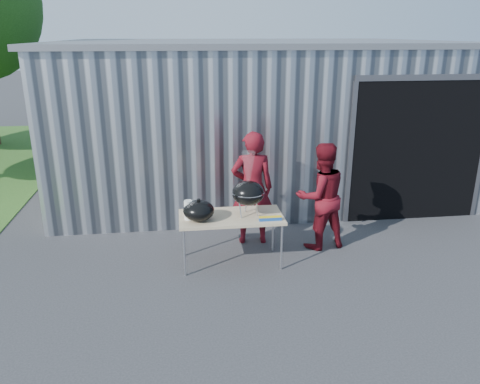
{
  "coord_description": "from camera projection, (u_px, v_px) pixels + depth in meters",
  "views": [
    {
      "loc": [
        -0.87,
        -5.89,
        3.27
      ],
      "look_at": [
        -0.03,
        0.53,
        1.05
      ],
      "focal_mm": 35.0,
      "sensor_mm": 36.0,
      "label": 1
    }
  ],
  "objects": [
    {
      "name": "grill_lid",
      "position": [
        199.0,
        211.0,
        6.57
      ],
      "size": [
        0.44,
        0.44,
        0.32
      ],
      "color": "black",
      "rests_on": "folding_table"
    },
    {
      "name": "kettle_grill",
      "position": [
        248.0,
        188.0,
        6.65
      ],
      "size": [
        0.47,
        0.47,
        0.95
      ],
      "color": "black",
      "rests_on": "folding_table"
    },
    {
      "name": "person_cook",
      "position": [
        252.0,
        188.0,
        7.42
      ],
      "size": [
        0.69,
        0.48,
        1.84
      ],
      "primitive_type": "imported",
      "rotation": [
        0.0,
        0.0,
        3.09
      ],
      "color": "#5F0D17",
      "rests_on": "ground"
    },
    {
      "name": "folding_table",
      "position": [
        231.0,
        218.0,
        6.78
      ],
      "size": [
        1.5,
        0.75,
        0.75
      ],
      "color": "tan",
      "rests_on": "ground"
    },
    {
      "name": "building",
      "position": [
        258.0,
        113.0,
        10.61
      ],
      "size": [
        8.2,
        6.2,
        3.1
      ],
      "color": "#B8BDC4",
      "rests_on": "ground"
    },
    {
      "name": "paper_towels",
      "position": [
        188.0,
        210.0,
        6.6
      ],
      "size": [
        0.12,
        0.12,
        0.28
      ],
      "primitive_type": "cylinder",
      "color": "white",
      "rests_on": "folding_table"
    },
    {
      "name": "ground",
      "position": [
        247.0,
        273.0,
        6.69
      ],
      "size": [
        80.0,
        80.0,
        0.0
      ],
      "primitive_type": "plane",
      "color": "#2F2F32"
    },
    {
      "name": "person_bystander",
      "position": [
        321.0,
        196.0,
        7.28
      ],
      "size": [
        0.93,
        0.79,
        1.7
      ],
      "primitive_type": "imported",
      "rotation": [
        0.0,
        0.0,
        3.34
      ],
      "color": "#5F0D17",
      "rests_on": "ground"
    },
    {
      "name": "foil_box",
      "position": [
        270.0,
        218.0,
        6.59
      ],
      "size": [
        0.32,
        0.05,
        0.06
      ],
      "color": "#164493",
      "rests_on": "folding_table"
    },
    {
      "name": "white_tub",
      "position": [
        192.0,
        210.0,
        6.83
      ],
      "size": [
        0.2,
        0.15,
        0.1
      ],
      "primitive_type": "cube",
      "color": "white",
      "rests_on": "folding_table"
    }
  ]
}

